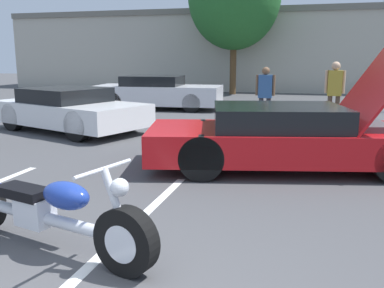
{
  "coord_description": "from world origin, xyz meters",
  "views": [
    {
      "loc": [
        1.43,
        -2.15,
        1.86
      ],
      "look_at": [
        0.06,
        2.85,
        0.8
      ],
      "focal_mm": 40.0,
      "sensor_mm": 36.0,
      "label": 1
    }
  ],
  "objects_px": {
    "parked_car_mid_row": "(157,93)",
    "spectator_far_lot": "(335,88)",
    "parked_car_left_row": "(70,110)",
    "show_car_hood_open": "(290,136)",
    "motorcycle": "(45,212)",
    "spectator_by_show_car": "(265,92)"
  },
  "relations": [
    {
      "from": "show_car_hood_open",
      "to": "spectator_far_lot",
      "type": "bearing_deg",
      "value": 66.22
    },
    {
      "from": "motorcycle",
      "to": "spectator_far_lot",
      "type": "height_order",
      "value": "spectator_far_lot"
    },
    {
      "from": "parked_car_mid_row",
      "to": "spectator_far_lot",
      "type": "height_order",
      "value": "spectator_far_lot"
    },
    {
      "from": "motorcycle",
      "to": "parked_car_mid_row",
      "type": "relative_size",
      "value": 0.55
    },
    {
      "from": "motorcycle",
      "to": "spectator_by_show_car",
      "type": "distance_m",
      "value": 8.36
    },
    {
      "from": "motorcycle",
      "to": "parked_car_mid_row",
      "type": "distance_m",
      "value": 11.62
    },
    {
      "from": "show_car_hood_open",
      "to": "spectator_far_lot",
      "type": "height_order",
      "value": "show_car_hood_open"
    },
    {
      "from": "show_car_hood_open",
      "to": "parked_car_left_row",
      "type": "height_order",
      "value": "show_car_hood_open"
    },
    {
      "from": "parked_car_mid_row",
      "to": "spectator_by_show_car",
      "type": "distance_m",
      "value": 5.16
    },
    {
      "from": "parked_car_left_row",
      "to": "spectator_by_show_car",
      "type": "relative_size",
      "value": 2.78
    },
    {
      "from": "spectator_far_lot",
      "to": "parked_car_mid_row",
      "type": "bearing_deg",
      "value": 155.88
    },
    {
      "from": "parked_car_mid_row",
      "to": "parked_car_left_row",
      "type": "relative_size",
      "value": 1.04
    },
    {
      "from": "show_car_hood_open",
      "to": "spectator_far_lot",
      "type": "distance_m",
      "value": 4.88
    },
    {
      "from": "motorcycle",
      "to": "spectator_far_lot",
      "type": "relative_size",
      "value": 1.46
    },
    {
      "from": "parked_car_mid_row",
      "to": "spectator_by_show_car",
      "type": "xyz_separation_m",
      "value": [
        4.18,
        -3.01,
        0.36
      ]
    },
    {
      "from": "spectator_by_show_car",
      "to": "parked_car_mid_row",
      "type": "bearing_deg",
      "value": 144.24
    },
    {
      "from": "parked_car_left_row",
      "to": "show_car_hood_open",
      "type": "bearing_deg",
      "value": -2.73
    },
    {
      "from": "parked_car_mid_row",
      "to": "spectator_by_show_car",
      "type": "height_order",
      "value": "spectator_by_show_car"
    },
    {
      "from": "show_car_hood_open",
      "to": "spectator_by_show_car",
      "type": "bearing_deg",
      "value": 88.27
    },
    {
      "from": "parked_car_mid_row",
      "to": "motorcycle",
      "type": "bearing_deg",
      "value": -79.38
    },
    {
      "from": "motorcycle",
      "to": "show_car_hood_open",
      "type": "xyz_separation_m",
      "value": [
        2.14,
        3.81,
        0.17
      ]
    },
    {
      "from": "motorcycle",
      "to": "parked_car_mid_row",
      "type": "bearing_deg",
      "value": 119.35
    }
  ]
}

